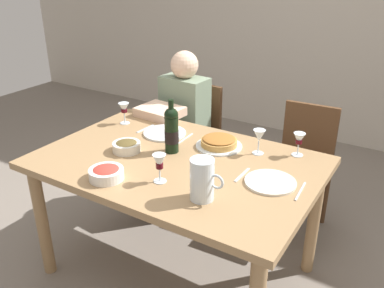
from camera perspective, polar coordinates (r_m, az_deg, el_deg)
The scene contains 20 objects.
ground_plane at distance 2.65m, azimuth -1.84°, elevation -17.00°, with size 8.00×8.00×0.00m, color slate.
dining_table at distance 2.27m, azimuth -2.06°, elevation -4.27°, with size 1.50×1.00×0.76m.
wine_bottle at distance 2.26m, azimuth -2.87°, elevation 1.95°, with size 0.08×0.08×0.31m.
water_pitcher at distance 1.84m, azimuth 1.43°, elevation -5.27°, with size 0.16×0.11×0.20m.
baked_tart at distance 2.36m, azimuth 3.77°, elevation 0.23°, with size 0.27×0.27×0.06m.
salad_bowl at distance 2.06m, azimuth -11.82°, elevation -3.96°, with size 0.17×0.17×0.06m.
olive_bowl at distance 2.33m, azimuth -9.08°, elevation -0.27°, with size 0.16×0.16×0.06m.
wine_glass_left_diner at distance 2.31m, azimuth 14.64°, elevation 0.56°, with size 0.07×0.07×0.13m.
wine_glass_right_diner at distance 2.71m, azimuth -9.43°, elevation 4.83°, with size 0.07×0.07×0.14m.
wine_glass_centre at distance 1.97m, azimuth -4.55°, elevation -2.65°, with size 0.07×0.07×0.15m.
wine_glass_spare at distance 2.28m, azimuth 9.30°, elevation 1.03°, with size 0.07×0.07×0.14m.
dinner_plate_left_setting at distance 2.03m, azimuth 10.82°, elevation -5.22°, with size 0.25×0.25×0.01m, color silver.
dinner_plate_right_setting at distance 2.55m, azimuth -3.81°, elevation 1.53°, with size 0.26×0.26×0.01m, color silver.
fork_left_setting at distance 2.08m, azimuth 6.98°, elevation -4.27°, with size 0.16×0.01×0.01m, color silver.
knife_left_setting at distance 1.99m, azimuth 14.83°, elevation -6.35°, with size 0.18×0.01×0.01m, color silver.
knife_right_setting at distance 2.47m, azimuth -0.96°, elevation 0.75°, with size 0.18×0.01×0.01m, color silver.
spoon_right_setting at distance 2.63m, azimuth -6.48°, elevation 2.13°, with size 0.16×0.01×0.01m, color silver.
chair_left at distance 3.24m, azimuth 0.26°, elevation 1.62°, with size 0.43×0.43×0.87m.
diner_left at distance 3.02m, azimuth -2.32°, elevation 2.28°, with size 0.36×0.52×1.16m.
chair_right at distance 2.89m, azimuth 15.14°, elevation -2.28°, with size 0.42×0.42×0.87m.
Camera 1 is at (1.11, -1.64, 1.76)m, focal length 38.41 mm.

